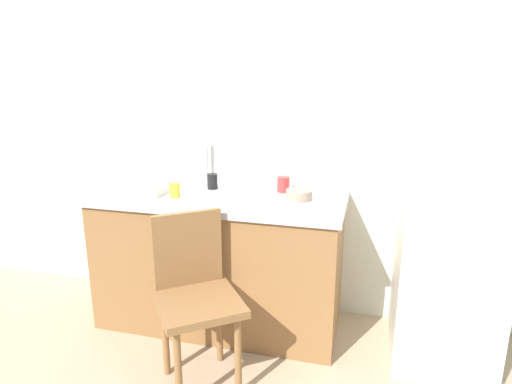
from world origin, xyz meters
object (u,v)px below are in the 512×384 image
object	(u,v)px
refrigerator	(450,236)
cup_red	(283,184)
chair	(195,292)
cup_yellow	(175,190)
dish_tray	(143,189)
terracotta_bowl	(299,195)
cup_black	(212,181)
cup_white	(330,190)

from	to	relation	value
refrigerator	cup_red	xyz separation A→B (m)	(-0.96, 0.18, 0.18)
chair	cup_yellow	size ratio (longest dim) A/B	10.08
dish_tray	terracotta_bowl	xyz separation A→B (m)	(0.95, 0.11, 0.00)
cup_yellow	cup_black	bearing A→B (deg)	57.53
cup_black	cup_red	distance (m)	0.45
cup_black	chair	bearing A→B (deg)	-77.90
dish_tray	cup_black	world-z (taller)	cup_black
cup_yellow	cup_white	world-z (taller)	cup_yellow
chair	cup_white	world-z (taller)	cup_white
chair	dish_tray	xyz separation A→B (m)	(-0.53, 0.49, 0.38)
cup_white	cup_red	size ratio (longest dim) A/B	0.91
dish_tray	cup_red	distance (m)	0.87
refrigerator	cup_white	xyz separation A→B (m)	(-0.67, 0.14, 0.17)
cup_black	cup_red	bearing A→B (deg)	5.70
chair	cup_black	bearing A→B (deg)	64.99
dish_tray	cup_yellow	xyz separation A→B (m)	(0.23, -0.04, 0.02)
cup_black	terracotta_bowl	bearing A→B (deg)	-9.34
refrigerator	cup_white	distance (m)	0.70
terracotta_bowl	cup_white	xyz separation A→B (m)	(0.17, 0.09, 0.01)
cup_red	cup_yellow	bearing A→B (deg)	-154.79
terracotta_bowl	cup_yellow	world-z (taller)	cup_yellow
refrigerator	chair	bearing A→B (deg)	-156.46
refrigerator	cup_black	size ratio (longest dim) A/B	14.88
chair	terracotta_bowl	bearing A→B (deg)	17.36
refrigerator	cup_white	bearing A→B (deg)	168.47
dish_tray	cup_black	bearing A→B (deg)	27.76
dish_tray	cup_white	xyz separation A→B (m)	(1.12, 0.20, 0.02)
refrigerator	cup_yellow	size ratio (longest dim) A/B	16.35
chair	terracotta_bowl	size ratio (longest dim) A/B	5.84
chair	cup_white	size ratio (longest dim) A/B	10.28
dish_tray	terracotta_bowl	bearing A→B (deg)	6.42
chair	cup_red	xyz separation A→B (m)	(0.30, 0.73, 0.40)
chair	cup_black	distance (m)	0.81
cup_yellow	terracotta_bowl	bearing A→B (deg)	11.28
chair	cup_white	distance (m)	0.99
refrigerator	cup_black	distance (m)	1.43
refrigerator	chair	distance (m)	1.39
cup_yellow	cup_white	bearing A→B (deg)	14.86
cup_black	cup_yellow	bearing A→B (deg)	-122.47
dish_tray	cup_yellow	size ratio (longest dim) A/B	3.17
cup_yellow	cup_red	size ratio (longest dim) A/B	0.93
terracotta_bowl	cup_white	distance (m)	0.19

